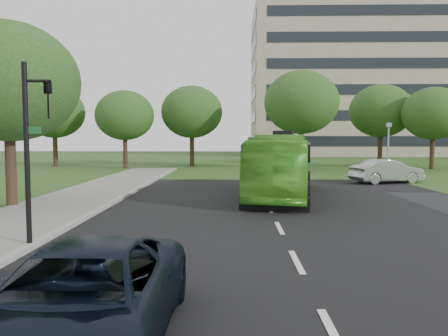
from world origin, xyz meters
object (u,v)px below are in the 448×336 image
(camera_pole, at_px, (388,143))
(office_building, at_px, (366,84))
(suv, at_px, (81,301))
(tree_park_e, at_px, (433,114))
(tree_side_near, at_px, (8,82))
(tree_park_b, at_px, (192,112))
(tree_park_f, at_px, (54,113))
(tree_park_d, at_px, (381,111))
(tree_park_a, at_px, (125,116))
(traffic_light, at_px, (32,140))
(tree_park_c, at_px, (301,103))
(sedan, at_px, (387,171))
(bus, at_px, (282,165))

(camera_pole, bearing_deg, office_building, 100.10)
(suv, xyz_separation_m, camera_pole, (13.70, 26.87, 1.92))
(tree_park_e, relative_size, tree_side_near, 0.99)
(tree_park_b, xyz_separation_m, tree_park_f, (-14.17, -1.38, -0.12))
(tree_park_d, bearing_deg, tree_park_a, -172.81)
(tree_park_e, bearing_deg, traffic_light, -128.74)
(tree_park_c, xyz_separation_m, tree_side_near, (-16.12, -23.26, -0.96))
(office_building, xyz_separation_m, tree_park_b, (-27.94, -31.99, -6.74))
(office_building, bearing_deg, tree_side_near, -119.00)
(tree_park_e, distance_m, tree_park_f, 37.90)
(sedan, height_order, suv, sedan)
(tree_park_c, relative_size, suv, 1.73)
(tree_park_c, bearing_deg, sedan, -72.87)
(tree_park_d, distance_m, sedan, 18.74)
(tree_park_c, distance_m, camera_pole, 11.06)
(tree_park_a, distance_m, tree_park_b, 7.14)
(tree_park_a, distance_m, traffic_light, 32.11)
(tree_park_f, bearing_deg, tree_side_near, -71.34)
(tree_park_a, bearing_deg, tree_park_b, 26.31)
(tree_side_near, height_order, traffic_light, tree_side_near)
(tree_park_c, relative_size, bus, 0.82)
(tree_park_a, relative_size, tree_park_d, 0.89)
(tree_park_f, distance_m, sedan, 33.25)
(tree_park_a, relative_size, tree_park_b, 0.91)
(tree_park_a, relative_size, tree_side_near, 0.97)
(tree_park_d, distance_m, tree_side_near, 37.72)
(office_building, relative_size, sedan, 8.21)
(suv, bearing_deg, tree_park_e, 59.25)
(tree_side_near, height_order, bus, tree_side_near)
(tree_park_b, distance_m, bus, 24.94)
(tree_park_b, relative_size, suv, 1.57)
(tree_park_f, bearing_deg, camera_pole, -22.20)
(office_building, relative_size, tree_park_a, 5.19)
(tree_park_b, bearing_deg, bus, -73.50)
(tree_park_e, distance_m, sedan, 16.51)
(tree_park_c, relative_size, tree_park_f, 1.14)
(tree_park_e, xyz_separation_m, suv, (-21.36, -36.61, -4.61))
(tree_park_c, bearing_deg, tree_park_b, 157.10)
(tree_park_c, xyz_separation_m, tree_park_d, (9.12, 4.77, -0.52))
(tree_park_b, height_order, tree_park_f, tree_park_b)
(bus, bearing_deg, tree_park_e, 59.51)
(tree_park_f, relative_size, bus, 0.72)
(tree_park_e, distance_m, camera_pole, 12.68)
(tree_park_c, bearing_deg, bus, -101.64)
(office_building, xyz_separation_m, tree_park_d, (-7.93, -31.82, -6.63))
(tree_park_a, relative_size, tree_park_e, 0.98)
(camera_pole, bearing_deg, tree_park_f, -177.43)
(tree_side_near, distance_m, bus, 13.50)
(tree_park_e, xyz_separation_m, camera_pole, (-7.66, -9.74, -2.68))
(tree_park_e, height_order, suv, tree_park_e)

